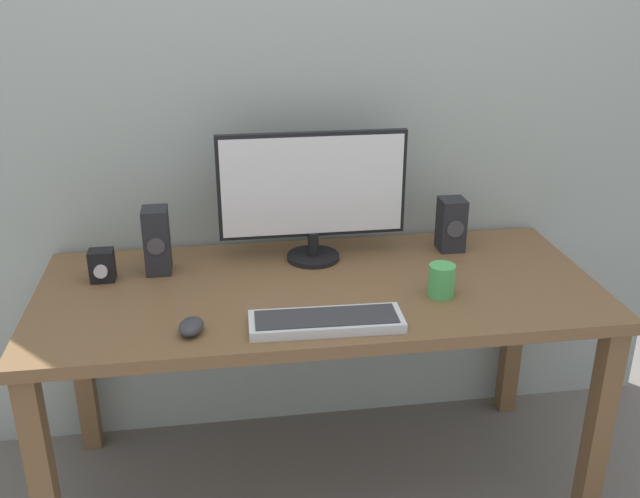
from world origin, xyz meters
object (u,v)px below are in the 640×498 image
speaker_right (451,224)px  audio_controller (102,266)px  keyboard_primary (326,321)px  coffee_mug (441,280)px  monitor (313,191)px  desk (319,311)px  mouse (191,326)px  speaker_left (157,241)px

speaker_right → audio_controller: 1.15m
keyboard_primary → coffee_mug: bearing=20.5°
monitor → audio_controller: bearing=-173.3°
desk → mouse: bearing=-147.3°
speaker_right → coffee_mug: bearing=-112.0°
desk → coffee_mug: coffee_mug is taller
keyboard_primary → mouse: bearing=177.4°
desk → audio_controller: 0.69m
desk → monitor: (0.01, 0.21, 0.33)m
monitor → coffee_mug: 0.51m
mouse → audio_controller: (-0.28, 0.38, 0.03)m
speaker_left → coffee_mug: bearing=-19.5°
desk → speaker_left: 0.56m
speaker_left → audio_controller: bearing=-166.0°
monitor → speaker_left: bearing=-175.8°
monitor → keyboard_primary: 0.52m
mouse → coffee_mug: (0.73, 0.12, 0.03)m
speaker_right → speaker_left: size_ratio=0.85×
monitor → keyboard_primary: (-0.03, -0.47, -0.22)m
keyboard_primary → speaker_right: (0.51, 0.48, 0.08)m
monitor → speaker_right: bearing=1.1°
monitor → mouse: 0.64m
monitor → audio_controller: size_ratio=6.06×
keyboard_primary → coffee_mug: size_ratio=4.32×
speaker_right → keyboard_primary: bearing=-136.5°
monitor → mouse: monitor is taller
monitor → desk: bearing=-92.6°
monitor → speaker_left: monitor is taller
speaker_right → audio_controller: bearing=-175.6°
audio_controller → mouse: bearing=-53.6°
mouse → monitor: bearing=63.4°
audio_controller → coffee_mug: bearing=-14.2°
mouse → speaker_right: speaker_right is taller
desk → coffee_mug: bearing=-19.7°
monitor → speaker_left: 0.52m
speaker_left → coffee_mug: 0.89m
speaker_left → coffee_mug: size_ratio=2.17×
desk → monitor: bearing=87.4°
coffee_mug → audio_controller: bearing=165.8°
monitor → audio_controller: monitor is taller
keyboard_primary → coffee_mug: 0.39m
coffee_mug → speaker_right: bearing=68.0°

